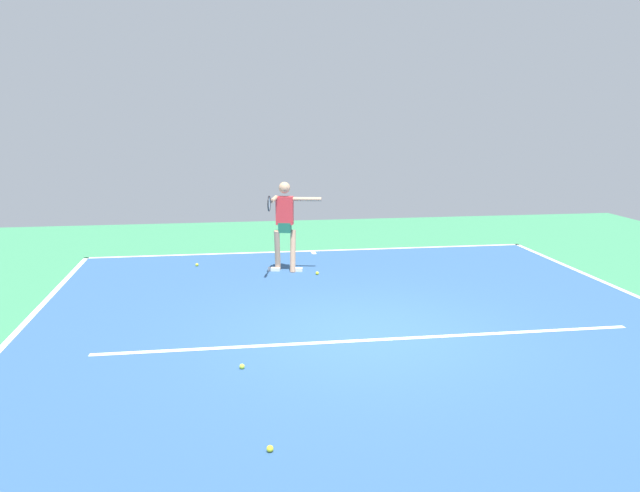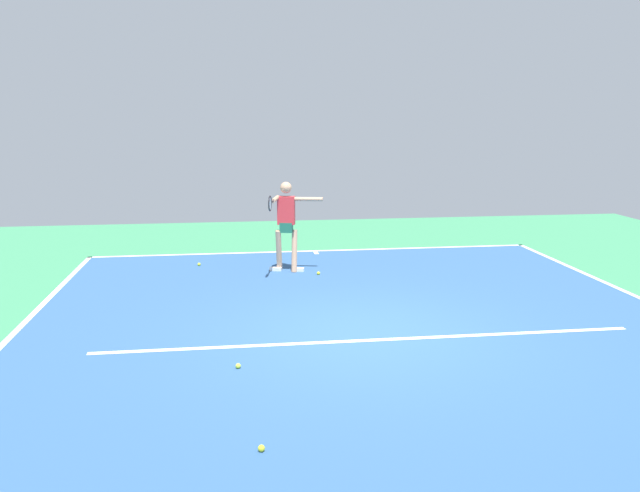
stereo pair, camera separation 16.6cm
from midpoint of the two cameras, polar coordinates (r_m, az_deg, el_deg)
The scene contains 10 objects.
ground_plane at distance 9.37m, azimuth 3.82°, elevation -7.71°, with size 20.60×20.60×0.00m, color #388456.
court_surface at distance 9.37m, azimuth 3.82°, elevation -7.70°, with size 10.19×11.73×0.00m, color #2D5484.
court_line_baseline_near at distance 14.90m, azimuth -1.00°, elevation -0.43°, with size 10.19×0.10×0.01m, color white.
court_line_service at distance 9.09m, azimuth 4.23°, elevation -8.31°, with size 7.64×0.10×0.01m, color white.
court_line_centre_mark at distance 14.70m, azimuth -0.90°, elevation -0.59°, with size 0.10×0.30×0.01m, color white.
tennis_player at distance 12.75m, azimuth -3.51°, elevation 2.32°, with size 1.13×1.17×1.81m.
tennis_ball_far_corner at distance 6.29m, azimuth -5.25°, elevation -17.49°, with size 0.07×0.07×0.07m, color yellow.
tennis_ball_by_baseline at distance 8.14m, azimuth -7.53°, elevation -10.56°, with size 0.07×0.07×0.07m, color #C6E53D.
tennis_ball_near_service_line at distance 12.66m, azimuth -0.62°, elevation -2.43°, with size 0.07×0.07×0.07m, color yellow.
tennis_ball_near_player at distance 13.63m, azimuth -11.21°, elevation -1.64°, with size 0.07×0.07×0.07m, color #CCE033.
Camera 1 is at (2.03, 8.62, 3.07)m, focal length 36.04 mm.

